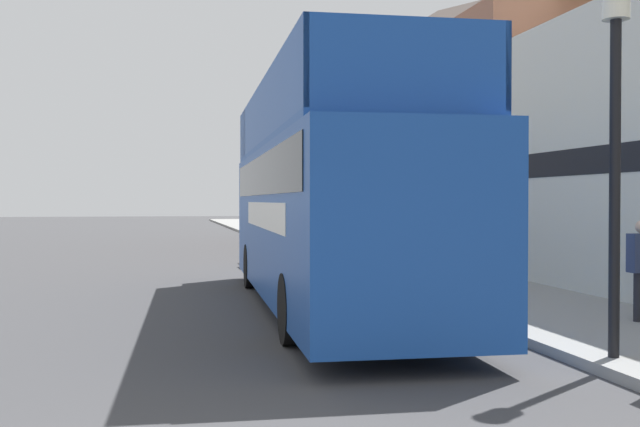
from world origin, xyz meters
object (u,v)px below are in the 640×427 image
object	(u,v)px
lamp_post_nearest	(615,86)
lamp_post_third	(322,155)
tour_bus	(326,207)
parked_car_ahead_of_bus	(288,244)
lamp_post_second	(400,148)

from	to	relation	value
lamp_post_nearest	lamp_post_third	distance (m)	17.03
tour_bus	parked_car_ahead_of_bus	xyz separation A→B (m)	(0.76, 8.58, -1.19)
tour_bus	lamp_post_nearest	bearing A→B (deg)	-66.15
lamp_post_nearest	lamp_post_third	bearing A→B (deg)	89.49
parked_car_ahead_of_bus	lamp_post_nearest	size ratio (longest dim) A/B	0.85
lamp_post_nearest	lamp_post_second	bearing A→B (deg)	89.17
lamp_post_second	lamp_post_third	size ratio (longest dim) A/B	0.89
tour_bus	lamp_post_third	xyz separation A→B (m)	(2.40, 11.35, 1.66)
lamp_post_third	tour_bus	bearing A→B (deg)	-101.96
tour_bus	lamp_post_third	distance (m)	11.72
lamp_post_second	tour_bus	bearing A→B (deg)	-129.95
lamp_post_nearest	lamp_post_third	xyz separation A→B (m)	(0.15, 17.03, 0.19)
parked_car_ahead_of_bus	lamp_post_third	world-z (taller)	lamp_post_third
lamp_post_nearest	lamp_post_third	world-z (taller)	lamp_post_third
parked_car_ahead_of_bus	lamp_post_nearest	world-z (taller)	lamp_post_nearest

